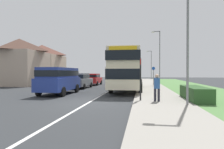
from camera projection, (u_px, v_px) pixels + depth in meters
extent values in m
plane|color=#2D3033|center=(88.00, 103.00, 11.34)|extent=(120.00, 120.00, 0.00)
cube|color=silver|center=(110.00, 90.00, 19.25)|extent=(0.14, 60.00, 0.01)
cube|color=gray|center=(155.00, 92.00, 16.65)|extent=(3.20, 68.00, 0.12)
cube|color=#517F42|center=(208.00, 93.00, 16.01)|extent=(6.00, 68.00, 0.08)
cube|color=#2D5128|center=(195.00, 94.00, 11.89)|extent=(1.10, 3.72, 0.90)
cube|color=beige|center=(128.00, 77.00, 19.38)|extent=(2.50, 11.34, 1.65)
cube|color=beige|center=(128.00, 61.00, 19.37)|extent=(2.45, 11.11, 1.55)
cube|color=black|center=(128.00, 74.00, 19.38)|extent=(2.52, 11.39, 0.76)
cube|color=black|center=(128.00, 60.00, 19.37)|extent=(2.52, 11.39, 0.72)
cube|color=gold|center=(123.00, 49.00, 13.81)|extent=(2.00, 0.08, 0.44)
cylinder|color=black|center=(119.00, 83.00, 23.05)|extent=(0.30, 1.00, 1.00)
cylinder|color=black|center=(141.00, 83.00, 22.68)|extent=(0.30, 1.00, 1.00)
cylinder|color=black|center=(111.00, 87.00, 16.50)|extent=(0.30, 1.00, 1.00)
cylinder|color=black|center=(141.00, 88.00, 16.13)|extent=(0.30, 1.00, 1.00)
cube|color=navy|center=(59.00, 84.00, 15.83)|extent=(1.95, 4.92, 0.98)
cube|color=navy|center=(59.00, 73.00, 15.82)|extent=(1.72, 4.53, 0.80)
cube|color=black|center=(59.00, 73.00, 15.82)|extent=(1.75, 4.57, 0.45)
cylinder|color=black|center=(56.00, 88.00, 17.48)|extent=(0.20, 0.72, 0.72)
cylinder|color=black|center=(77.00, 88.00, 17.20)|extent=(0.20, 0.72, 0.72)
cylinder|color=black|center=(39.00, 91.00, 14.47)|extent=(0.20, 0.72, 0.72)
cylinder|color=black|center=(63.00, 92.00, 14.18)|extent=(0.20, 0.72, 0.72)
cube|color=slate|center=(80.00, 82.00, 21.80)|extent=(1.75, 4.60, 0.76)
cube|color=slate|center=(80.00, 76.00, 21.57)|extent=(1.54, 2.53, 0.62)
cube|color=black|center=(80.00, 76.00, 21.57)|extent=(1.57, 2.55, 0.35)
cylinder|color=black|center=(77.00, 85.00, 23.34)|extent=(0.20, 0.60, 0.60)
cylinder|color=black|center=(91.00, 85.00, 23.09)|extent=(0.20, 0.60, 0.60)
cylinder|color=black|center=(68.00, 86.00, 20.52)|extent=(0.20, 0.60, 0.60)
cylinder|color=black|center=(84.00, 86.00, 20.27)|extent=(0.20, 0.60, 0.60)
cube|color=#B21E1E|center=(93.00, 80.00, 27.39)|extent=(1.83, 4.11, 0.71)
cube|color=#B21E1E|center=(93.00, 76.00, 27.18)|extent=(1.61, 2.26, 0.58)
cube|color=black|center=(93.00, 76.00, 27.18)|extent=(1.65, 2.29, 0.33)
cylinder|color=black|center=(89.00, 82.00, 28.79)|extent=(0.20, 0.60, 0.60)
cylinder|color=black|center=(101.00, 82.00, 28.52)|extent=(0.20, 0.60, 0.60)
cylinder|color=black|center=(84.00, 83.00, 26.27)|extent=(0.20, 0.60, 0.60)
cylinder|color=black|center=(97.00, 83.00, 26.00)|extent=(0.20, 0.60, 0.60)
cylinder|color=#23232D|center=(155.00, 96.00, 11.10)|extent=(0.14, 0.14, 0.85)
cylinder|color=#23232D|center=(159.00, 96.00, 11.07)|extent=(0.14, 0.14, 0.85)
cylinder|color=#2D599E|center=(157.00, 83.00, 11.08)|extent=(0.34, 0.34, 0.60)
sphere|color=tan|center=(157.00, 76.00, 11.07)|extent=(0.22, 0.22, 0.22)
cylinder|color=black|center=(140.00, 80.00, 11.47)|extent=(0.09, 0.09, 2.60)
cube|color=red|center=(140.00, 62.00, 11.46)|extent=(0.04, 0.44, 0.32)
cube|color=black|center=(140.00, 76.00, 11.49)|extent=(0.06, 0.52, 0.68)
cylinder|color=slate|center=(153.00, 78.00, 25.86)|extent=(0.08, 0.08, 2.10)
cylinder|color=blue|center=(153.00, 68.00, 25.84)|extent=(0.44, 0.03, 0.44)
cylinder|color=slate|center=(188.00, 34.00, 10.08)|extent=(0.12, 0.12, 7.47)
cylinder|color=slate|center=(160.00, 58.00, 26.18)|extent=(0.12, 0.12, 7.33)
cube|color=slate|center=(156.00, 31.00, 26.21)|extent=(0.90, 0.10, 0.10)
cube|color=silver|center=(153.00, 32.00, 26.28)|extent=(0.36, 0.20, 0.14)
cylinder|color=slate|center=(151.00, 65.00, 45.90)|extent=(0.12, 0.12, 6.83)
cube|color=slate|center=(149.00, 51.00, 45.93)|extent=(0.90, 0.10, 0.10)
cube|color=silver|center=(147.00, 51.00, 46.00)|extent=(0.36, 0.20, 0.14)
cube|color=tan|center=(19.00, 68.00, 26.71)|extent=(6.20, 6.05, 4.62)
pyramid|color=#4C3328|center=(19.00, 45.00, 26.67)|extent=(6.20, 6.05, 1.79)
cube|color=#C1A88E|center=(42.00, 69.00, 32.81)|extent=(6.20, 6.05, 4.62)
pyramid|color=brown|center=(42.00, 50.00, 32.78)|extent=(6.20, 6.05, 1.79)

